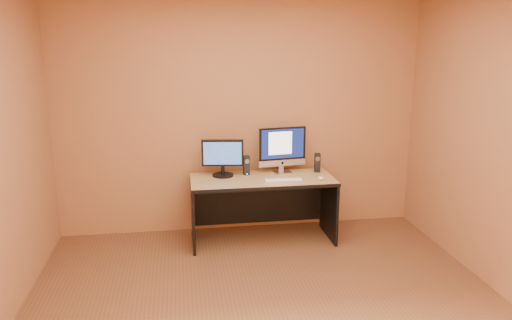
{
  "coord_description": "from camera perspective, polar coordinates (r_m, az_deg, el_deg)",
  "views": [
    {
      "loc": [
        -0.66,
        -3.39,
        2.16
      ],
      "look_at": [
        0.09,
        1.47,
        0.92
      ],
      "focal_mm": 35.0,
      "sensor_mm": 36.0,
      "label": 1
    }
  ],
  "objects": [
    {
      "name": "walls",
      "position": [
        3.56,
        2.12,
        0.14
      ],
      "size": [
        4.0,
        4.0,
        2.6
      ],
      "primitive_type": null,
      "color": "#A06140",
      "rests_on": "ground"
    },
    {
      "name": "second_monitor",
      "position": [
        5.28,
        -3.83,
        0.22
      ],
      "size": [
        0.48,
        0.28,
        0.39
      ],
      "primitive_type": null,
      "rotation": [
        0.0,
        0.0,
        -0.14
      ],
      "color": "black",
      "rests_on": "desk"
    },
    {
      "name": "cable_a",
      "position": [
        5.57,
        3.35,
        -1.1
      ],
      "size": [
        0.09,
        0.19,
        0.01
      ],
      "primitive_type": "cylinder",
      "rotation": [
        1.57,
        0.0,
        0.41
      ],
      "color": "black",
      "rests_on": "desk"
    },
    {
      "name": "speaker_left",
      "position": [
        5.35,
        -1.11,
        -0.61
      ],
      "size": [
        0.07,
        0.07,
        0.21
      ],
      "primitive_type": null,
      "rotation": [
        0.0,
        0.0,
        0.08
      ],
      "color": "black",
      "rests_on": "desk"
    },
    {
      "name": "imac",
      "position": [
        5.4,
        3.08,
        1.21
      ],
      "size": [
        0.56,
        0.26,
        0.52
      ],
      "primitive_type": null,
      "rotation": [
        0.0,
        0.0,
        0.12
      ],
      "color": "#B9B9BD",
      "rests_on": "desk"
    },
    {
      "name": "keyboard",
      "position": [
        5.15,
        3.19,
        -2.31
      ],
      "size": [
        0.41,
        0.12,
        0.02
      ],
      "primitive_type": "cube",
      "rotation": [
        0.0,
        0.0,
        -0.03
      ],
      "color": "silver",
      "rests_on": "desk"
    },
    {
      "name": "speaker_right",
      "position": [
        5.5,
        7.02,
        -0.3
      ],
      "size": [
        0.07,
        0.08,
        0.21
      ],
      "primitive_type": null,
      "rotation": [
        0.0,
        0.0,
        -0.17
      ],
      "color": "black",
      "rests_on": "desk"
    },
    {
      "name": "mouse",
      "position": [
        5.24,
        7.42,
        -2.03
      ],
      "size": [
        0.06,
        0.1,
        0.03
      ],
      "primitive_type": "ellipsoid",
      "rotation": [
        0.0,
        0.0,
        0.01
      ],
      "color": "white",
      "rests_on": "desk"
    },
    {
      "name": "cable_b",
      "position": [
        5.55,
        2.48,
        -1.14
      ],
      "size": [
        0.05,
        0.17,
        0.01
      ],
      "primitive_type": "cylinder",
      "rotation": [
        1.57,
        0.0,
        -0.25
      ],
      "color": "black",
      "rests_on": "desk"
    },
    {
      "name": "desk",
      "position": [
        5.35,
        0.73,
        -5.68
      ],
      "size": [
        1.5,
        0.66,
        0.7
      ],
      "primitive_type": null,
      "rotation": [
        0.0,
        0.0,
        -0.0
      ],
      "color": "tan",
      "rests_on": "ground"
    }
  ]
}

